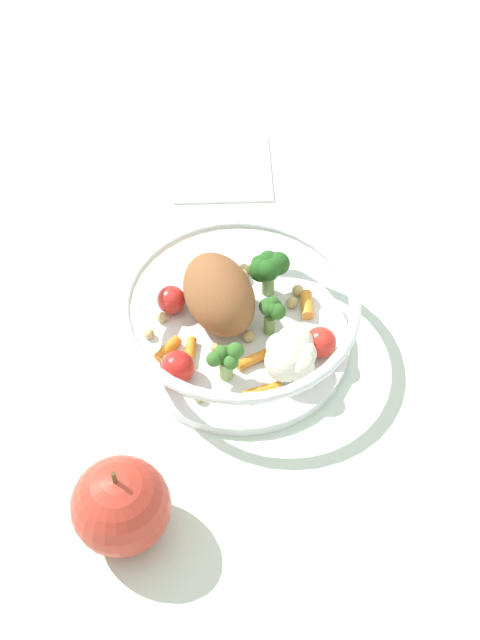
{
  "coord_description": "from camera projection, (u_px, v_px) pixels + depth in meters",
  "views": [
    {
      "loc": [
        -0.49,
        -0.11,
        0.62
      ],
      "look_at": [
        -0.01,
        -0.01,
        0.03
      ],
      "focal_mm": 46.35,
      "sensor_mm": 36.0,
      "label": 1
    }
  ],
  "objects": [
    {
      "name": "loose_apple",
      "position": [
        121.0,
        506.0,
        0.64
      ],
      "size": [
        0.08,
        0.08,
        0.09
      ],
      "color": "#BC3828",
      "rests_on": "ground_plane"
    },
    {
      "name": "folded_napkin",
      "position": [
        222.0,
        168.0,
        0.95
      ],
      "size": [
        0.14,
        0.14,
        0.01
      ],
      "primitive_type": "cube",
      "rotation": [
        0.0,
        0.0,
        0.24
      ],
      "color": "white",
      "rests_on": "ground_plane"
    },
    {
      "name": "ground_plane",
      "position": [
        230.0,
        333.0,
        0.8
      ],
      "size": [
        2.4,
        2.4,
        0.0
      ],
      "primitive_type": "plane",
      "color": "silver"
    },
    {
      "name": "food_container",
      "position": [
        241.0,
        318.0,
        0.77
      ],
      "size": [
        0.22,
        0.22,
        0.08
      ],
      "color": "white",
      "rests_on": "ground_plane"
    }
  ]
}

